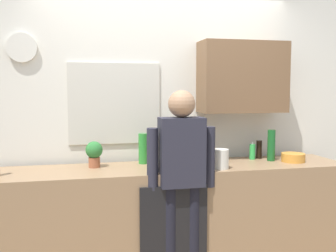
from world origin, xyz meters
name	(u,v)px	position (x,y,z in m)	size (l,w,h in m)	color
kitchen_counter	(173,217)	(0.00, 0.30, 0.46)	(3.19, 0.64, 0.92)	#937251
dishwasher_panel	(174,236)	(-0.07, -0.03, 0.42)	(0.56, 0.02, 0.83)	black
back_wall_assembly	(172,115)	(0.08, 0.70, 1.36)	(4.79, 0.42, 2.60)	silver
coffee_maker	(193,147)	(0.22, 0.44, 1.07)	(0.20, 0.20, 0.33)	black
bottle_clear_soda	(143,149)	(-0.23, 0.49, 1.06)	(0.09, 0.09, 0.28)	#2D8C33
bottle_dark_sauce	(259,150)	(0.93, 0.50, 1.01)	(0.06, 0.06, 0.18)	black
bottle_green_wine	(271,145)	(0.98, 0.36, 1.07)	(0.07, 0.07, 0.30)	#195923
cup_white_mug	(159,166)	(-0.16, 0.10, 0.97)	(0.08, 0.08, 0.10)	white
cup_yellow_cup	(181,166)	(0.02, 0.11, 0.96)	(0.07, 0.07, 0.09)	yellow
mixing_bowl	(293,157)	(1.17, 0.27, 0.96)	(0.22, 0.22, 0.08)	orange
potted_plant	(94,152)	(-0.68, 0.41, 1.05)	(0.15, 0.15, 0.23)	#9E5638
dish_soap	(252,151)	(0.84, 0.47, 1.00)	(0.06, 0.06, 0.18)	green
storage_canister	(220,159)	(0.38, 0.11, 1.01)	(0.14, 0.14, 0.17)	silver
person_at_sink	(181,170)	(0.00, 0.00, 0.95)	(0.57, 0.22, 1.60)	black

